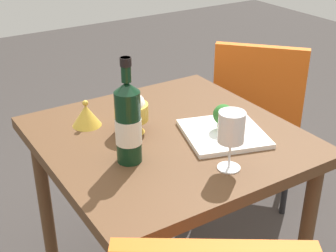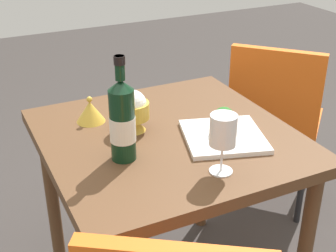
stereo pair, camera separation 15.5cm
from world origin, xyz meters
The scene contains 9 objects.
dining_table centered at (0.00, 0.00, 0.63)m, with size 0.80×0.80×0.73m.
chair_by_wall centered at (-0.32, 0.70, 0.53)m, with size 0.57×0.57×0.85m.
wine_bottle centered at (0.08, -0.19, 0.85)m, with size 0.08×0.08×0.32m.
wine_glass centered at (0.27, 0.04, 0.86)m, with size 0.08×0.08×0.18m.
rice_bowl centered at (-0.08, -0.09, 0.80)m, with size 0.11×0.11×0.14m.
rice_bowl_lid centered at (-0.20, -0.20, 0.77)m, with size 0.10×0.10×0.09m.
serving_plate centered at (0.11, 0.15, 0.74)m, with size 0.31×0.31×0.02m.
broccoli_floret centered at (0.09, 0.16, 0.79)m, with size 0.07×0.07×0.09m.
carrot_garnish_left centered at (0.04, 0.19, 0.78)m, with size 0.03×0.03×0.06m.
Camera 1 is at (1.17, -0.74, 1.46)m, focal length 50.82 mm.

